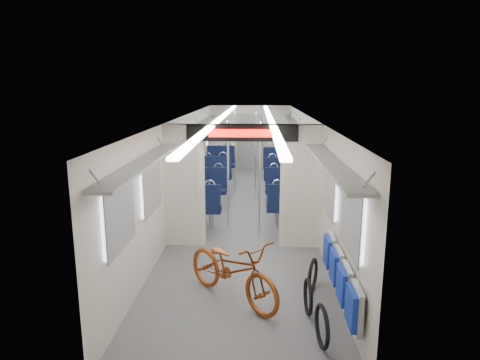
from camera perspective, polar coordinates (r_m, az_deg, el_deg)
The scene contains 14 objects.
carriage at distance 9.59m, azimuth 0.68°, elevation 3.58°, with size 12.00×12.02×2.31m.
bicycle at distance 6.09m, azimuth -1.01°, elevation -11.78°, with size 0.63×1.79×0.94m, color brown.
flip_bench at distance 5.79m, azimuth 13.20°, elevation -12.29°, with size 0.12×2.09×0.49m.
bike_hoop_a at distance 5.30m, azimuth 10.86°, elevation -18.85°, with size 0.52×0.52×0.05m, color black.
bike_hoop_b at distance 5.92m, azimuth 9.05°, elevation -15.33°, with size 0.50×0.50×0.05m, color black.
bike_hoop_c at distance 6.56m, azimuth 9.68°, elevation -12.52°, with size 0.50×0.50×0.05m, color black.
seat_bay_near_left at distance 9.92m, azimuth -4.73°, elevation -1.83°, with size 0.90×2.04×1.09m.
seat_bay_near_right at distance 10.00m, azimuth 6.07°, elevation -1.79°, with size 0.89×2.00×1.08m.
seat_bay_far_left at distance 13.33m, azimuth -2.91°, elevation 1.96°, with size 0.95×2.25×1.15m.
seat_bay_far_right at distance 13.14m, azimuth 5.18°, elevation 1.75°, with size 0.94×2.20×1.14m.
stanchion_near_left at distance 8.77m, azimuth -1.59°, elevation 0.42°, with size 0.04×0.04×2.30m, color silver.
stanchion_near_right at distance 8.54m, azimuth 2.61°, elevation 0.08°, with size 0.04×0.04×2.30m, color silver.
stanchion_far_left at distance 11.99m, azimuth -0.62°, elevation 3.64°, with size 0.04×0.04×2.30m, color silver.
stanchion_far_right at distance 11.42m, azimuth 2.09°, elevation 3.20°, with size 0.04×0.04×2.30m, color silver.
Camera 1 is at (0.27, -9.74, 2.96)m, focal length 32.00 mm.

